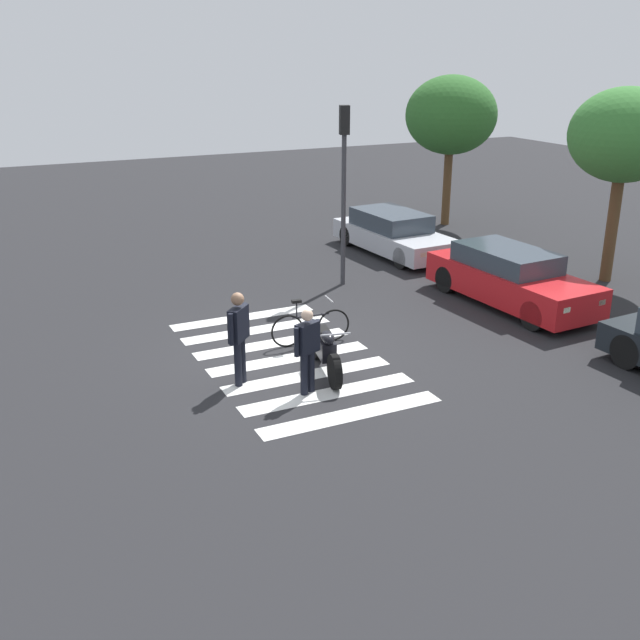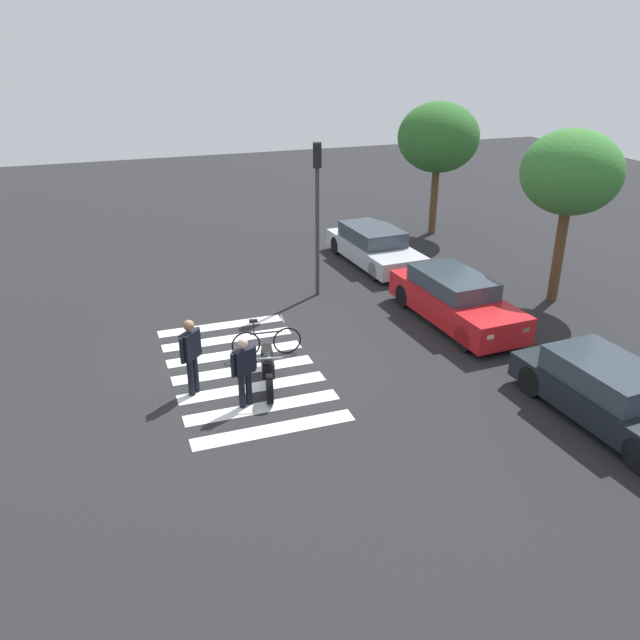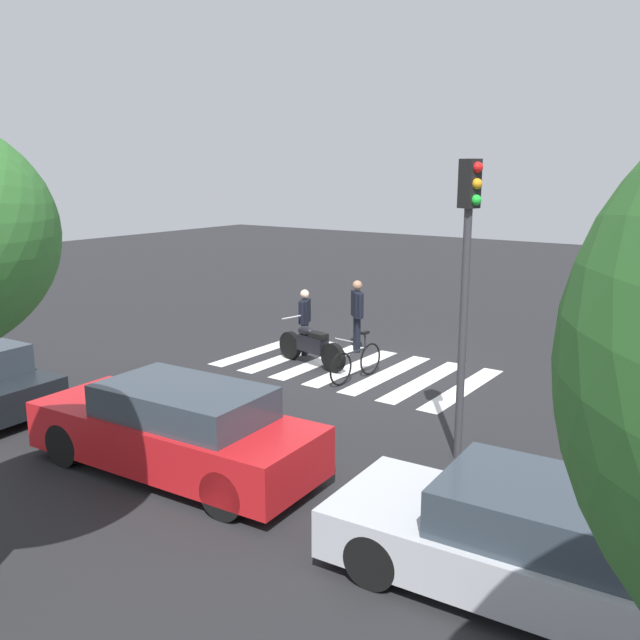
% 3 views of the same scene
% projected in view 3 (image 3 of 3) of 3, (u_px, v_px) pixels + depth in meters
% --- Properties ---
extents(ground_plane, '(60.00, 60.00, 0.00)m').
position_uv_depth(ground_plane, '(353.00, 368.00, 15.69)').
color(ground_plane, '#232326').
extents(police_motorcycle, '(2.12, 0.75, 1.05)m').
position_uv_depth(police_motorcycle, '(311.00, 346.00, 15.79)').
color(police_motorcycle, black).
rests_on(police_motorcycle, ground_plane).
extents(leaning_bicycle, '(0.46, 1.74, 1.02)m').
position_uv_depth(leaning_bicycle, '(356.00, 362.00, 14.72)').
color(leaning_bicycle, black).
rests_on(leaning_bicycle, ground_plane).
extents(officer_on_foot, '(0.53, 0.52, 1.79)m').
position_uv_depth(officer_on_foot, '(357.00, 311.00, 16.88)').
color(officer_on_foot, black).
rests_on(officer_on_foot, ground_plane).
extents(officer_by_motorcycle, '(0.37, 0.61, 1.61)m').
position_uv_depth(officer_by_motorcycle, '(305.00, 318.00, 16.64)').
color(officer_by_motorcycle, black).
rests_on(officer_by_motorcycle, ground_plane).
extents(crosswalk_stripes, '(5.85, 3.39, 0.01)m').
position_uv_depth(crosswalk_stripes, '(353.00, 368.00, 15.69)').
color(crosswalk_stripes, silver).
rests_on(crosswalk_stripes, ground_plane).
extents(car_silver_sedan, '(4.56, 1.98, 1.26)m').
position_uv_depth(car_silver_sedan, '(542.00, 545.00, 7.16)').
color(car_silver_sedan, black).
rests_on(car_silver_sedan, ground_plane).
extents(car_red_convertible, '(4.67, 1.91, 1.37)m').
position_uv_depth(car_red_convertible, '(176.00, 430.00, 10.16)').
color(car_red_convertible, black).
rests_on(car_red_convertible, ground_plane).
extents(traffic_light_pole, '(0.35, 0.30, 4.58)m').
position_uv_depth(traffic_light_pole, '(467.00, 265.00, 10.14)').
color(traffic_light_pole, '#38383D').
rests_on(traffic_light_pole, ground_plane).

